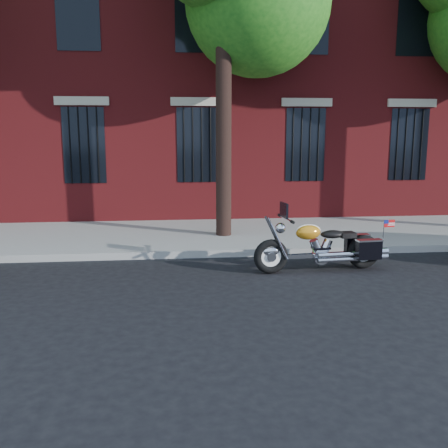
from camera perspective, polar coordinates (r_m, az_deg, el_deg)
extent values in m
plane|color=black|center=(9.01, -1.33, -5.92)|extent=(120.00, 120.00, 0.00)
cube|color=gray|center=(10.32, -1.94, -3.38)|extent=(40.00, 0.16, 0.15)
cube|color=gray|center=(12.15, -2.56, -1.28)|extent=(40.00, 3.60, 0.15)
cube|color=maroon|center=(19.01, -4.01, 20.87)|extent=(26.00, 10.00, 12.00)
cube|color=black|center=(13.75, -3.09, 8.99)|extent=(1.10, 0.14, 2.00)
cube|color=#B2A893|center=(13.74, -3.13, 13.79)|extent=(1.40, 0.20, 0.22)
cube|color=black|center=(14.09, -3.24, 22.95)|extent=(1.10, 0.14, 2.00)
cylinder|color=black|center=(13.67, -3.08, 8.98)|extent=(0.04, 0.04, 2.00)
cylinder|color=black|center=(11.58, -0.04, 10.24)|extent=(0.36, 0.36, 5.00)
torus|color=black|center=(9.08, 5.37, -3.71)|extent=(0.65, 0.20, 0.64)
torus|color=black|center=(9.74, 15.68, -3.08)|extent=(0.65, 0.20, 0.64)
cylinder|color=white|center=(9.08, 5.37, -3.71)|extent=(0.48, 0.10, 0.48)
cylinder|color=white|center=(9.74, 15.68, -3.08)|extent=(0.48, 0.10, 0.48)
ellipsoid|color=white|center=(9.06, 5.38, -3.13)|extent=(0.35, 0.15, 0.18)
ellipsoid|color=orange|center=(9.72, 15.71, -2.43)|extent=(0.35, 0.16, 0.18)
cube|color=white|center=(9.38, 10.71, -3.51)|extent=(1.44, 0.23, 0.08)
cylinder|color=white|center=(9.40, 10.97, -3.61)|extent=(0.32, 0.20, 0.31)
cylinder|color=white|center=(9.43, 14.07, -3.62)|extent=(1.20, 0.20, 0.09)
ellipsoid|color=orange|center=(9.21, 9.58, -0.93)|extent=(0.50, 0.32, 0.27)
ellipsoid|color=black|center=(9.40, 12.30, -1.15)|extent=(0.49, 0.32, 0.15)
cube|color=black|center=(9.92, 14.92, -2.18)|extent=(0.47, 0.19, 0.36)
cube|color=black|center=(9.49, 16.23, -2.81)|extent=(0.47, 0.19, 0.36)
cylinder|color=white|center=(9.02, 7.08, 0.63)|extent=(0.10, 0.75, 0.03)
sphere|color=white|center=(9.02, 6.48, -0.47)|extent=(0.21, 0.21, 0.19)
cube|color=black|center=(8.98, 6.87, 1.58)|extent=(0.07, 0.38, 0.27)
cube|color=red|center=(9.53, 18.37, 0.06)|extent=(0.21, 0.03, 0.13)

